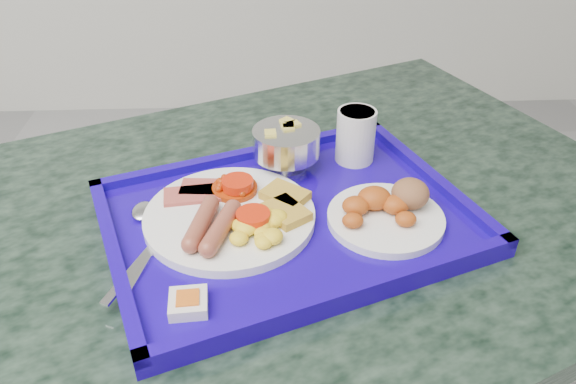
# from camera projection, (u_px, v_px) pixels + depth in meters

# --- Properties ---
(table) EXTENTS (1.39, 1.19, 0.74)m
(table) POSITION_uv_depth(u_px,v_px,m) (265.00, 306.00, 0.92)
(table) COLOR slate
(table) RESTS_ON floor
(tray) EXTENTS (0.59, 0.51, 0.03)m
(tray) POSITION_uv_depth(u_px,v_px,m) (288.00, 219.00, 0.79)
(tray) COLOR #170398
(tray) RESTS_ON table
(main_plate) EXTENTS (0.24, 0.24, 0.04)m
(main_plate) POSITION_uv_depth(u_px,v_px,m) (235.00, 215.00, 0.77)
(main_plate) COLOR white
(main_plate) RESTS_ON tray
(bread_plate) EXTENTS (0.16, 0.16, 0.05)m
(bread_plate) POSITION_uv_depth(u_px,v_px,m) (388.00, 210.00, 0.77)
(bread_plate) COLOR white
(bread_plate) RESTS_ON tray
(fruit_bowl) EXTENTS (0.10, 0.10, 0.07)m
(fruit_bowl) POSITION_uv_depth(u_px,v_px,m) (286.00, 143.00, 0.86)
(fruit_bowl) COLOR silver
(fruit_bowl) RESTS_ON tray
(juice_cup) EXTENTS (0.06, 0.06, 0.09)m
(juice_cup) POSITION_uv_depth(u_px,v_px,m) (356.00, 134.00, 0.89)
(juice_cup) COLOR silver
(juice_cup) RESTS_ON tray
(spoon) EXTENTS (0.06, 0.19, 0.01)m
(spoon) POSITION_uv_depth(u_px,v_px,m) (144.00, 222.00, 0.76)
(spoon) COLOR silver
(spoon) RESTS_ON tray
(knife) EXTENTS (0.07, 0.16, 0.00)m
(knife) POSITION_uv_depth(u_px,v_px,m) (142.00, 260.00, 0.71)
(knife) COLOR silver
(knife) RESTS_ON tray
(jam_packet) EXTENTS (0.05, 0.05, 0.02)m
(jam_packet) POSITION_uv_depth(u_px,v_px,m) (188.00, 303.00, 0.64)
(jam_packet) COLOR white
(jam_packet) RESTS_ON tray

